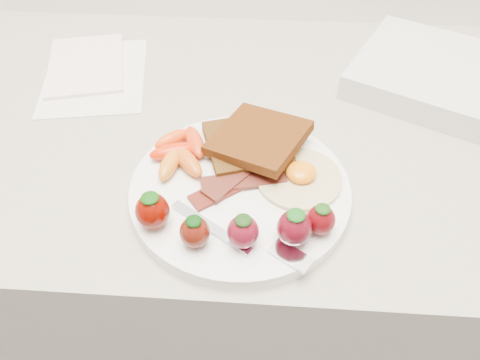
{
  "coord_description": "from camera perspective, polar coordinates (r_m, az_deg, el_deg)",
  "views": [
    {
      "loc": [
        0.05,
        1.16,
        1.34
      ],
      "look_at": [
        0.02,
        1.55,
        0.93
      ],
      "focal_mm": 35.0,
      "sensor_mm": 36.0,
      "label": 1
    }
  ],
  "objects": [
    {
      "name": "notepad",
      "position": [
        0.84,
        -18.27,
        13.23
      ],
      "size": [
        0.16,
        0.2,
        0.01
      ],
      "primitive_type": "cube",
      "rotation": [
        0.0,
        0.0,
        0.25
      ],
      "color": "white",
      "rests_on": "paper_sheet"
    },
    {
      "name": "plate",
      "position": [
        0.58,
        0.0,
        -1.3
      ],
      "size": [
        0.27,
        0.27,
        0.02
      ],
      "primitive_type": "cylinder",
      "color": "white",
      "rests_on": "counter"
    },
    {
      "name": "fried_egg",
      "position": [
        0.58,
        7.27,
        0.41
      ],
      "size": [
        0.11,
        0.11,
        0.02
      ],
      "color": "silver",
      "rests_on": "plate"
    },
    {
      "name": "fork",
      "position": [
        0.52,
        0.78,
        -7.24
      ],
      "size": [
        0.16,
        0.09,
        0.0
      ],
      "color": "silver",
      "rests_on": "plate"
    },
    {
      "name": "paper_sheet",
      "position": [
        0.82,
        -17.25,
        12.02
      ],
      "size": [
        0.19,
        0.24,
        0.0
      ],
      "primitive_type": "cube",
      "rotation": [
        0.0,
        0.0,
        0.17
      ],
      "color": "white",
      "rests_on": "counter"
    },
    {
      "name": "toast_upper",
      "position": [
        0.6,
        2.29,
        5.15
      ],
      "size": [
        0.14,
        0.14,
        0.03
      ],
      "primitive_type": "cube",
      "rotation": [
        0.0,
        -0.1,
        -0.47
      ],
      "color": "#3D1F04",
      "rests_on": "toast_lower"
    },
    {
      "name": "counter",
      "position": [
        1.04,
        -0.67,
        -12.13
      ],
      "size": [
        2.0,
        0.6,
        0.9
      ],
      "primitive_type": "cube",
      "color": "gray",
      "rests_on": "ground"
    },
    {
      "name": "toast_lower",
      "position": [
        0.61,
        0.86,
        4.39
      ],
      "size": [
        0.13,
        0.13,
        0.01
      ],
      "primitive_type": "cube",
      "rotation": [
        0.0,
        0.0,
        0.3
      ],
      "color": "#3C250D",
      "rests_on": "plate"
    },
    {
      "name": "strawberries",
      "position": [
        0.51,
        -0.43,
        -5.3
      ],
      "size": [
        0.22,
        0.06,
        0.05
      ],
      "color": "#5C0700",
      "rests_on": "plate"
    },
    {
      "name": "baby_carrots",
      "position": [
        0.6,
        -7.29,
        3.43
      ],
      "size": [
        0.08,
        0.11,
        0.02
      ],
      "color": "red",
      "rests_on": "plate"
    },
    {
      "name": "appliance",
      "position": [
        0.81,
        23.98,
        11.28
      ],
      "size": [
        0.34,
        0.32,
        0.04
      ],
      "primitive_type": "cube",
      "rotation": [
        0.0,
        0.0,
        -0.46
      ],
      "color": "silver",
      "rests_on": "counter"
    },
    {
      "name": "bacon_strips",
      "position": [
        0.57,
        -0.37,
        -0.0
      ],
      "size": [
        0.12,
        0.11,
        0.01
      ],
      "color": "#45130B",
      "rests_on": "plate"
    }
  ]
}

